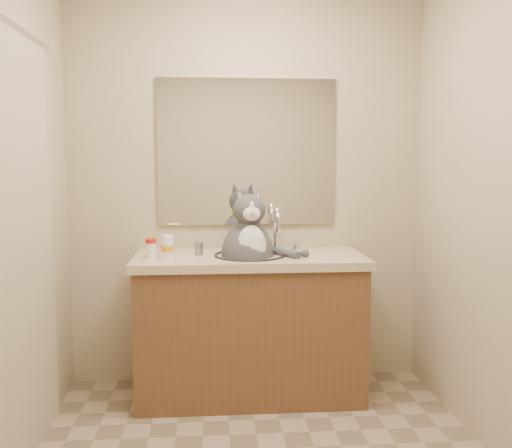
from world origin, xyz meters
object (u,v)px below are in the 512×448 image
Objects in this scene: cat at (248,250)px; pill_bottle_redcap at (151,248)px; pill_bottle_orange at (167,247)px; grey_canister at (199,248)px.

cat is 5.67× the size of pill_bottle_redcap.
cat is at bearing -0.39° from pill_bottle_orange.
pill_bottle_orange is 0.19m from grey_canister.
cat reaches higher than grey_canister.
pill_bottle_redcap is 0.28m from grey_canister.
grey_canister is (0.18, 0.06, -0.02)m from pill_bottle_orange.
pill_bottle_redcap is at bearing -175.18° from pill_bottle_orange.
pill_bottle_redcap is at bearing -166.60° from grey_canister.
cat is at bearing -11.73° from grey_canister.
pill_bottle_redcap reaches higher than grey_canister.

